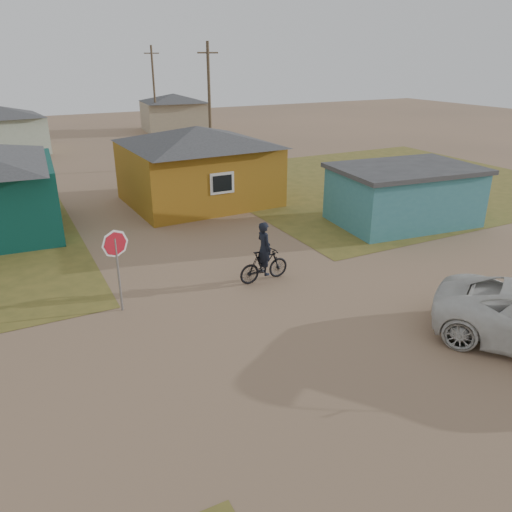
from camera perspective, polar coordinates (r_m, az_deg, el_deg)
The scene contains 10 objects.
ground at distance 13.91m, azimuth 5.17°, elevation -9.24°, with size 120.00×120.00×0.00m, color #927054.
grass_ne at distance 31.62m, azimuth 14.26°, elevation 8.22°, with size 20.00×18.00×0.00m, color olive.
house_yellow at distance 26.11m, azimuth -6.63°, elevation 10.42°, with size 7.72×6.76×3.90m.
shed_turquoise at distance 23.71m, azimuth 16.52°, elevation 6.75°, with size 6.71×4.93×2.60m.
house_pale_west at distance 44.27m, azimuth -27.14°, elevation 12.78°, with size 7.04×6.15×3.60m.
house_beige_east at distance 52.88m, azimuth -9.32°, elevation 15.98°, with size 6.95×6.05×3.60m.
utility_pole_near at distance 34.64m, azimuth -5.34°, elevation 16.89°, with size 1.40×0.20×8.00m.
utility_pole_far at distance 50.05m, azimuth -11.57°, elevation 18.13°, with size 1.40×0.20×8.00m.
stop_sign at distance 14.98m, azimuth -15.70°, elevation 0.41°, with size 0.84×0.12×2.57m.
cyclist at distance 16.83m, azimuth 0.93°, elevation -0.44°, with size 1.88×0.69×2.10m.
Camera 1 is at (-6.53, -9.95, 7.20)m, focal length 35.00 mm.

